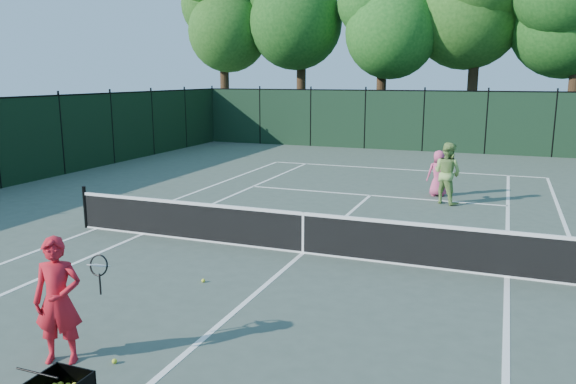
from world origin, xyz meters
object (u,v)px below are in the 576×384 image
(coach, at_px, (58,300))
(loose_ball_midcourt, at_px, (203,281))
(loose_ball_near_cart, at_px, (114,361))
(player_pink, at_px, (439,173))
(player_green, at_px, (447,173))

(coach, bearing_deg, loose_ball_midcourt, 62.00)
(coach, distance_m, loose_ball_near_cart, 1.09)
(player_pink, distance_m, loose_ball_near_cart, 12.81)
(loose_ball_near_cart, bearing_deg, loose_ball_midcourt, 97.36)
(player_green, bearing_deg, loose_ball_near_cart, 105.13)
(coach, bearing_deg, player_green, 49.17)
(player_green, bearing_deg, player_pink, -40.34)
(player_pink, xyz_separation_m, loose_ball_near_cart, (-2.75, -12.49, -0.70))
(player_pink, bearing_deg, player_green, 88.82)
(player_green, bearing_deg, loose_ball_midcourt, 97.70)
(player_green, relative_size, loose_ball_near_cart, 26.98)
(coach, relative_size, player_pink, 1.18)
(player_pink, bearing_deg, loose_ball_midcourt, 50.95)
(loose_ball_near_cart, xyz_separation_m, loose_ball_midcourt, (-0.40, 3.06, 0.00))
(loose_ball_midcourt, bearing_deg, player_pink, 71.55)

